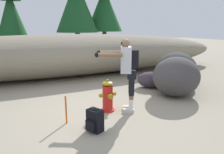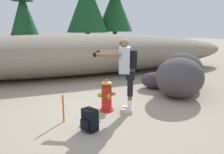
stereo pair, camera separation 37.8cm
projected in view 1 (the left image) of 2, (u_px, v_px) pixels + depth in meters
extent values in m
cube|color=gray|center=(101.00, 110.00, 5.33)|extent=(56.00, 56.00, 0.04)
ellipsoid|color=gray|center=(63.00, 55.00, 8.91)|extent=(15.90, 3.20, 1.69)
cylinder|color=red|center=(108.00, 110.00, 5.25)|extent=(0.33, 0.33, 0.04)
cylinder|color=red|center=(108.00, 97.00, 5.18)|extent=(0.24, 0.24, 0.59)
ellipsoid|color=#9E8419|center=(108.00, 84.00, 5.10)|extent=(0.26, 0.26, 0.10)
cylinder|color=#9E8419|center=(108.00, 80.00, 5.09)|extent=(0.06, 0.06, 0.05)
cylinder|color=#9E8419|center=(101.00, 95.00, 5.10)|extent=(0.09, 0.09, 0.09)
cylinder|color=#9E8419|center=(114.00, 94.00, 5.23)|extent=(0.09, 0.09, 0.09)
cylinder|color=#9E8419|center=(110.00, 97.00, 5.02)|extent=(0.11, 0.09, 0.11)
cube|color=beige|center=(129.00, 111.00, 5.13)|extent=(0.28, 0.21, 0.09)
cylinder|color=white|center=(131.00, 104.00, 5.09)|extent=(0.10, 0.10, 0.24)
cylinder|color=brown|center=(131.00, 97.00, 5.05)|extent=(0.10, 0.10, 0.10)
cylinder|color=black|center=(132.00, 87.00, 4.99)|extent=(0.13, 0.13, 0.43)
cube|color=beige|center=(128.00, 108.00, 5.32)|extent=(0.28, 0.21, 0.09)
cylinder|color=white|center=(131.00, 101.00, 5.29)|extent=(0.10, 0.10, 0.24)
cylinder|color=brown|center=(131.00, 95.00, 5.25)|extent=(0.10, 0.10, 0.10)
cylinder|color=black|center=(131.00, 84.00, 5.19)|extent=(0.13, 0.13, 0.43)
cube|color=black|center=(132.00, 75.00, 5.03)|extent=(0.32, 0.38, 0.16)
cube|color=#B7BCC6|center=(126.00, 60.00, 4.96)|extent=(0.38, 0.43, 0.60)
cube|color=black|center=(135.00, 59.00, 4.94)|extent=(0.27, 0.32, 0.40)
sphere|color=brown|center=(125.00, 43.00, 4.87)|extent=(0.20, 0.20, 0.20)
cube|color=black|center=(122.00, 43.00, 4.88)|extent=(0.09, 0.14, 0.04)
cylinder|color=brown|center=(109.00, 55.00, 4.73)|extent=(0.56, 0.34, 0.09)
sphere|color=black|center=(97.00, 55.00, 4.74)|extent=(0.11, 0.11, 0.11)
cylinder|color=brown|center=(110.00, 53.00, 5.16)|extent=(0.56, 0.34, 0.09)
sphere|color=black|center=(99.00, 53.00, 5.17)|extent=(0.11, 0.11, 0.11)
cube|color=black|center=(95.00, 120.00, 4.18)|extent=(0.31, 0.36, 0.44)
cube|color=black|center=(90.00, 126.00, 4.10)|extent=(0.15, 0.22, 0.20)
torus|color=black|center=(95.00, 109.00, 4.13)|extent=(0.10, 0.10, 0.02)
cube|color=black|center=(102.00, 120.00, 4.22)|extent=(0.05, 0.06, 0.37)
cube|color=black|center=(96.00, 117.00, 4.32)|extent=(0.05, 0.06, 0.37)
ellipsoid|color=#3F3C3C|center=(176.00, 77.00, 6.29)|extent=(1.75, 1.70, 1.15)
ellipsoid|color=#363838|center=(176.00, 69.00, 7.41)|extent=(1.66, 1.51, 1.14)
ellipsoid|color=#392F3A|center=(151.00, 80.00, 7.22)|extent=(1.11, 1.03, 0.52)
cylinder|color=#47331E|center=(15.00, 52.00, 13.24)|extent=(0.24, 0.24, 1.02)
cone|color=#194C23|center=(11.00, 18.00, 12.79)|extent=(1.98, 1.98, 2.98)
cylinder|color=#47331E|center=(78.00, 45.00, 14.38)|extent=(0.33, 0.33, 1.63)
cone|color=#194C23|center=(77.00, 6.00, 13.82)|extent=(2.71, 2.71, 3.33)
cylinder|color=#47331E|center=(105.00, 43.00, 15.76)|extent=(0.31, 0.31, 1.67)
cone|color=#194C23|center=(104.00, 9.00, 15.23)|extent=(2.55, 2.55, 3.02)
cylinder|color=#E55914|center=(66.00, 110.00, 4.51)|extent=(0.04, 0.04, 0.60)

